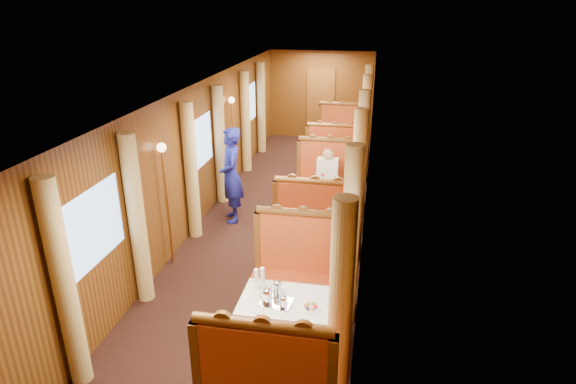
% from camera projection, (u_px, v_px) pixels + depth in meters
% --- Properties ---
extents(floor, '(3.00, 12.00, 0.01)m').
position_uv_depth(floor, '(282.00, 222.00, 8.93)').
color(floor, black).
rests_on(floor, ground).
extents(ceiling, '(3.00, 12.00, 0.01)m').
position_uv_depth(ceiling, '(281.00, 86.00, 8.00)').
color(ceiling, silver).
rests_on(ceiling, wall_left).
extents(wall_far, '(3.00, 0.01, 2.50)m').
position_uv_depth(wall_far, '(321.00, 95.00, 13.94)').
color(wall_far, brown).
rests_on(wall_far, floor).
extents(wall_left, '(0.01, 12.00, 2.50)m').
position_uv_depth(wall_left, '(200.00, 153.00, 8.71)').
color(wall_left, brown).
rests_on(wall_left, floor).
extents(wall_right, '(0.01, 12.00, 2.50)m').
position_uv_depth(wall_right, '(367.00, 163.00, 8.21)').
color(wall_right, brown).
rests_on(wall_right, floor).
extents(doorway_far, '(0.80, 0.04, 2.00)m').
position_uv_depth(doorway_far, '(321.00, 104.00, 14.00)').
color(doorway_far, brown).
rests_on(doorway_far, floor).
extents(table_near, '(1.05, 0.72, 0.75)m').
position_uv_depth(table_near, '(287.00, 328.00, 5.47)').
color(table_near, white).
rests_on(table_near, floor).
extents(banquette_near_aft, '(1.30, 0.55, 1.34)m').
position_uv_depth(banquette_near_aft, '(301.00, 277.00, 6.38)').
color(banquette_near_aft, '#A92412').
rests_on(banquette_near_aft, floor).
extents(table_mid, '(1.05, 0.72, 0.75)m').
position_uv_depth(table_mid, '(322.00, 206.00, 8.67)').
color(table_mid, white).
rests_on(table_mid, floor).
extents(banquette_mid_fwd, '(1.30, 0.55, 1.34)m').
position_uv_depth(banquette_mid_fwd, '(315.00, 228.00, 7.72)').
color(banquette_mid_fwd, '#A92412').
rests_on(banquette_mid_fwd, floor).
extents(banquette_mid_aft, '(1.30, 0.55, 1.34)m').
position_uv_depth(banquette_mid_aft, '(328.00, 184.00, 9.57)').
color(banquette_mid_aft, '#A92412').
rests_on(banquette_mid_aft, floor).
extents(table_far, '(1.05, 0.72, 0.75)m').
position_uv_depth(table_far, '(338.00, 150.00, 11.86)').
color(table_far, white).
rests_on(table_far, floor).
extents(banquette_far_fwd, '(1.30, 0.55, 1.34)m').
position_uv_depth(banquette_far_fwd, '(335.00, 161.00, 10.92)').
color(banquette_far_fwd, '#A92412').
rests_on(banquette_far_fwd, floor).
extents(banquette_far_aft, '(1.30, 0.55, 1.34)m').
position_uv_depth(banquette_far_aft, '(342.00, 138.00, 12.77)').
color(banquette_far_aft, '#A92412').
rests_on(banquette_far_aft, floor).
extents(tea_tray, '(0.37, 0.30, 0.01)m').
position_uv_depth(tea_tray, '(276.00, 303.00, 5.27)').
color(tea_tray, silver).
rests_on(tea_tray, table_near).
extents(teapot_left, '(0.20, 0.16, 0.15)m').
position_uv_depth(teapot_left, '(268.00, 298.00, 5.24)').
color(teapot_left, silver).
rests_on(teapot_left, tea_tray).
extents(teapot_right, '(0.17, 0.14, 0.12)m').
position_uv_depth(teapot_right, '(283.00, 303.00, 5.17)').
color(teapot_right, silver).
rests_on(teapot_right, tea_tray).
extents(teapot_back, '(0.20, 0.18, 0.14)m').
position_uv_depth(teapot_back, '(278.00, 289.00, 5.41)').
color(teapot_back, silver).
rests_on(teapot_back, tea_tray).
extents(fruit_plate, '(0.22, 0.22, 0.05)m').
position_uv_depth(fruit_plate, '(311.00, 307.00, 5.18)').
color(fruit_plate, white).
rests_on(fruit_plate, table_near).
extents(cup_inboard, '(0.08, 0.08, 0.26)m').
position_uv_depth(cup_inboard, '(256.00, 281.00, 5.49)').
color(cup_inboard, white).
rests_on(cup_inboard, table_near).
extents(cup_outboard, '(0.08, 0.08, 0.26)m').
position_uv_depth(cup_outboard, '(262.00, 280.00, 5.52)').
color(cup_outboard, white).
rests_on(cup_outboard, table_near).
extents(rose_vase_mid, '(0.06, 0.06, 0.36)m').
position_uv_depth(rose_vase_mid, '(323.00, 178.00, 8.46)').
color(rose_vase_mid, silver).
rests_on(rose_vase_mid, table_mid).
extents(rose_vase_far, '(0.06, 0.06, 0.36)m').
position_uv_depth(rose_vase_far, '(340.00, 128.00, 11.69)').
color(rose_vase_far, silver).
rests_on(rose_vase_far, table_far).
extents(window_left_near, '(0.01, 1.20, 0.90)m').
position_uv_depth(window_left_near, '(93.00, 227.00, 5.44)').
color(window_left_near, '#85ADDF').
rests_on(window_left_near, wall_left).
extents(curtain_left_near_a, '(0.22, 0.22, 2.35)m').
position_uv_depth(curtain_left_near_a, '(64.00, 287.00, 4.82)').
color(curtain_left_near_a, tan).
rests_on(curtain_left_near_a, floor).
extents(curtain_left_near_b, '(0.22, 0.22, 2.35)m').
position_uv_depth(curtain_left_near_b, '(137.00, 221.00, 6.24)').
color(curtain_left_near_b, tan).
rests_on(curtain_left_near_b, floor).
extents(window_right_near, '(0.01, 1.20, 0.90)m').
position_uv_depth(window_right_near, '(357.00, 250.00, 4.95)').
color(window_right_near, '#85ADDF').
rests_on(window_right_near, wall_right).
extents(curtain_right_near_a, '(0.22, 0.22, 2.35)m').
position_uv_depth(curtain_right_near_a, '(340.00, 317.00, 4.36)').
color(curtain_right_near_a, tan).
rests_on(curtain_right_near_a, floor).
extents(curtain_right_near_b, '(0.22, 0.22, 2.35)m').
position_uv_depth(curtain_right_near_b, '(350.00, 238.00, 5.78)').
color(curtain_right_near_b, tan).
rests_on(curtain_right_near_b, floor).
extents(window_left_mid, '(0.01, 1.20, 0.90)m').
position_uv_depth(window_left_mid, '(200.00, 143.00, 8.64)').
color(window_left_mid, '#85ADDF').
rests_on(window_left_mid, wall_left).
extents(curtain_left_mid_a, '(0.22, 0.22, 2.35)m').
position_uv_depth(curtain_left_mid_a, '(191.00, 172.00, 8.01)').
color(curtain_left_mid_a, tan).
rests_on(curtain_left_mid_a, floor).
extents(curtain_left_mid_b, '(0.22, 0.22, 2.35)m').
position_uv_depth(curtain_left_mid_b, '(220.00, 145.00, 9.43)').
color(curtain_left_mid_b, tan).
rests_on(curtain_left_mid_b, floor).
extents(window_right_mid, '(0.01, 1.20, 0.90)m').
position_uv_depth(window_right_mid, '(367.00, 151.00, 8.14)').
color(window_right_mid, '#85ADDF').
rests_on(window_right_mid, wall_right).
extents(curtain_right_mid_a, '(0.22, 0.22, 2.35)m').
position_uv_depth(curtain_right_mid_a, '(358.00, 182.00, 7.55)').
color(curtain_right_mid_a, tan).
rests_on(curtain_right_mid_a, floor).
extents(curtain_right_mid_b, '(0.22, 0.22, 2.35)m').
position_uv_depth(curtain_right_mid_b, '(362.00, 153.00, 8.97)').
color(curtain_right_mid_b, tan).
rests_on(curtain_right_mid_b, floor).
extents(window_left_far, '(0.01, 1.20, 0.90)m').
position_uv_depth(window_left_far, '(249.00, 104.00, 11.83)').
color(window_left_far, '#85ADDF').
rests_on(window_left_far, wall_left).
extents(curtain_left_far_a, '(0.22, 0.22, 2.35)m').
position_uv_depth(curtain_left_far_a, '(246.00, 122.00, 11.20)').
color(curtain_left_far_a, tan).
rests_on(curtain_left_far_a, floor).
extents(curtain_left_far_b, '(0.22, 0.22, 2.35)m').
position_uv_depth(curtain_left_far_b, '(261.00, 108.00, 12.63)').
color(curtain_left_far_b, tan).
rests_on(curtain_left_far_b, floor).
extents(window_right_far, '(0.01, 1.20, 0.90)m').
position_uv_depth(window_right_far, '(371.00, 108.00, 11.34)').
color(window_right_far, '#85ADDF').
rests_on(window_right_far, wall_right).
extents(curtain_right_far_a, '(0.22, 0.22, 2.35)m').
position_uv_depth(curtain_right_far_a, '(365.00, 128.00, 10.74)').
color(curtain_right_far_a, tan).
rests_on(curtain_right_far_a, floor).
extents(curtain_right_far_b, '(0.22, 0.22, 2.35)m').
position_uv_depth(curtain_right_far_b, '(367.00, 112.00, 12.17)').
color(curtain_right_far_b, tan).
rests_on(curtain_right_far_b, floor).
extents(sconce_left_fore, '(0.14, 0.14, 1.95)m').
position_uv_depth(sconce_left_fore, '(165.00, 180.00, 7.05)').
color(sconce_left_fore, '#BF8C3F').
rests_on(sconce_left_fore, floor).
extents(sconce_right_fore, '(0.14, 0.14, 1.95)m').
position_uv_depth(sconce_right_fore, '(357.00, 193.00, 6.58)').
color(sconce_right_fore, '#BF8C3F').
rests_on(sconce_right_fore, floor).
extents(sconce_left_aft, '(0.14, 0.14, 1.95)m').
position_uv_depth(sconce_left_aft, '(233.00, 123.00, 10.24)').
color(sconce_left_aft, '#BF8C3F').
rests_on(sconce_left_aft, floor).
extents(sconce_right_aft, '(0.14, 0.14, 1.95)m').
position_uv_depth(sconce_right_aft, '(365.00, 129.00, 9.78)').
color(sconce_right_aft, '#BF8C3F').
rests_on(sconce_right_aft, floor).
extents(steward, '(0.63, 0.75, 1.76)m').
position_uv_depth(steward, '(231.00, 175.00, 8.70)').
color(steward, navy).
rests_on(steward, floor).
extents(passenger, '(0.40, 0.44, 0.76)m').
position_uv_depth(passenger, '(327.00, 173.00, 9.22)').
color(passenger, beige).
rests_on(passenger, banquette_mid_aft).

